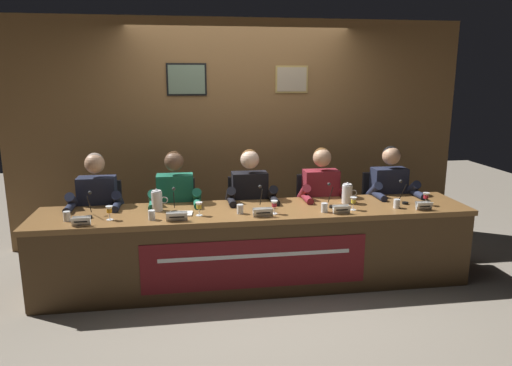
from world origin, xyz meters
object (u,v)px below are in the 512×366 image
panelist_left (176,204)px  panelist_center (251,201)px  microphone_far_left (89,209)px  document_stack_left (181,214)px  nameplate_left (177,217)px  panelist_right (323,198)px  microphone_left (174,204)px  water_cup_far_right (397,204)px  water_cup_center (240,210)px  water_pitcher_left_side (157,201)px  water_cup_far_left (67,217)px  water_pitcher_right_side (347,194)px  panelist_far_left (97,207)px  chair_right (317,218)px  panelist_far_right (391,196)px  chair_far_left (102,228)px  nameplate_far_left (81,221)px  juice_glass_right (353,201)px  microphone_center (262,202)px  chair_far_right (382,215)px  chair_left (177,225)px  nameplate_far_right (424,206)px  water_cup_left (152,216)px  nameplate_right (342,209)px  conference_table (258,236)px  juice_glass_left (199,206)px  juice_glass_center (274,205)px  water_cup_right (324,208)px  juice_glass_far_right (426,197)px  juice_glass_far_left (109,210)px  nameplate_center (263,212)px  microphone_far_right (404,196)px

panelist_left → panelist_center: 0.75m
microphone_far_left → document_stack_left: (0.80, -0.04, -0.07)m
nameplate_left → panelist_right: 1.61m
microphone_left → water_cup_far_right: microphone_left is taller
water_cup_center → document_stack_left: size_ratio=0.38×
water_cup_center → water_pitcher_left_side: bearing=164.2°
water_cup_far_left → nameplate_left: (0.94, -0.14, 0.00)m
water_pitcher_right_side → panelist_center: bearing=163.1°
panelist_far_left → chair_right: 2.28m
panelist_far_left → panelist_far_right: bearing=0.0°
chair_far_left → chair_right: size_ratio=1.00×
panelist_far_left → nameplate_far_left: size_ratio=8.22×
juice_glass_right → panelist_far_right: 0.82m
microphone_center → chair_far_right: bearing=21.7°
chair_far_right → chair_left: bearing=180.0°
panelist_left → chair_far_right: 2.28m
water_cup_far_left → nameplate_far_right: size_ratio=0.57×
water_cup_left → nameplate_right: 1.69m
conference_table → nameplate_left: bearing=-167.7°
panelist_far_right → juice_glass_left: bearing=-166.4°
juice_glass_left → water_cup_far_right: (1.86, -0.03, -0.05)m
microphone_far_left → juice_glass_center: bearing=-5.4°
nameplate_left → panelist_center: (0.73, 0.63, -0.06)m
juice_glass_center → water_cup_right: size_ratio=1.46×
conference_table → panelist_far_right: 1.59m
water_cup_left → juice_glass_right: 1.84m
water_cup_center → microphone_left: bearing=167.0°
panelist_far_right → juice_glass_far_right: bearing=-74.0°
panelist_right → nameplate_right: panelist_right is taller
chair_far_right → water_pitcher_right_side: bearing=-140.9°
microphone_center → juice_glass_far_right: 1.59m
nameplate_left → juice_glass_far_left: bearing=168.4°
water_cup_right → nameplate_right: bearing=-26.5°
nameplate_center → juice_glass_right: size_ratio=1.43×
nameplate_left → juice_glass_far_right: (2.37, 0.16, 0.05)m
water_cup_center → nameplate_far_left: bearing=-173.3°
chair_far_left → chair_right: (2.26, 0.00, 0.00)m
water_cup_far_left → juice_glass_center: bearing=-1.7°
nameplate_left → chair_right: bearing=29.2°
juice_glass_center → chair_far_right: bearing=28.5°
microphone_left → water_cup_center: microphone_left is taller
juice_glass_left → panelist_far_right: size_ratio=0.10×
chair_left → water_cup_far_right: size_ratio=10.79×
microphone_left → water_pitcher_right_side: size_ratio=1.03×
chair_far_left → water_pitcher_right_side: bearing=-11.2°
water_cup_far_right → juice_glass_left: bearing=179.1°
panelist_left → panelist_center: (0.75, 0.00, 0.00)m
juice_glass_center → nameplate_far_right: juice_glass_center is taller
microphone_left → panelist_right: panelist_right is taller
nameplate_left → microphone_far_right: size_ratio=0.84×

